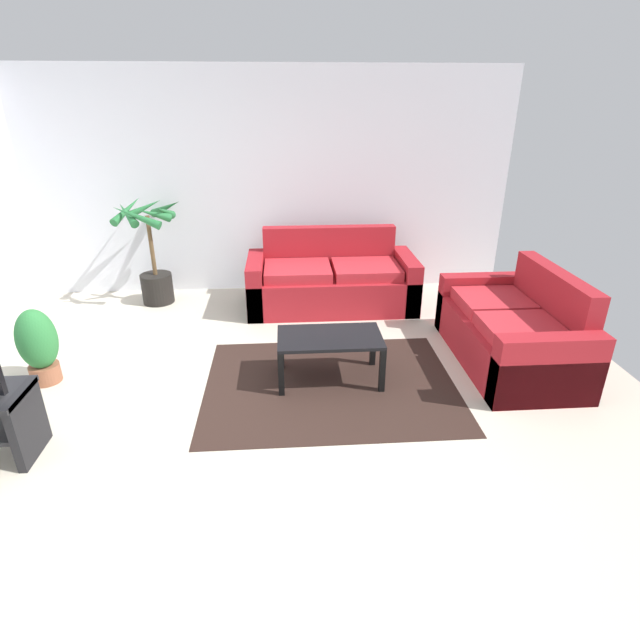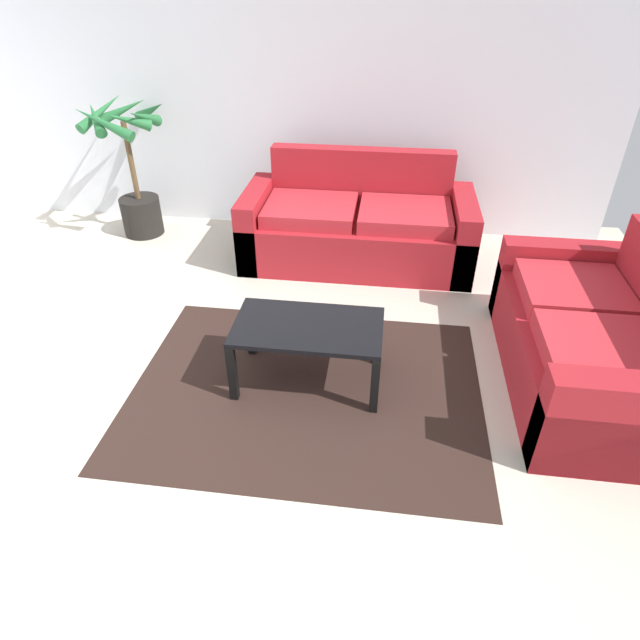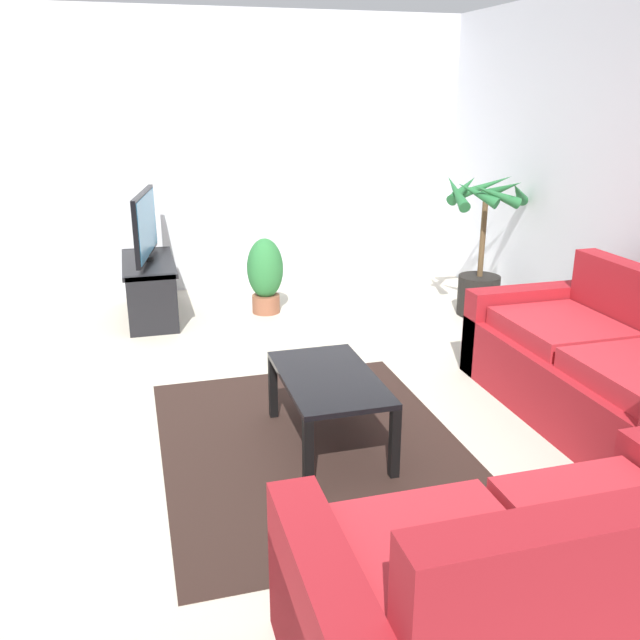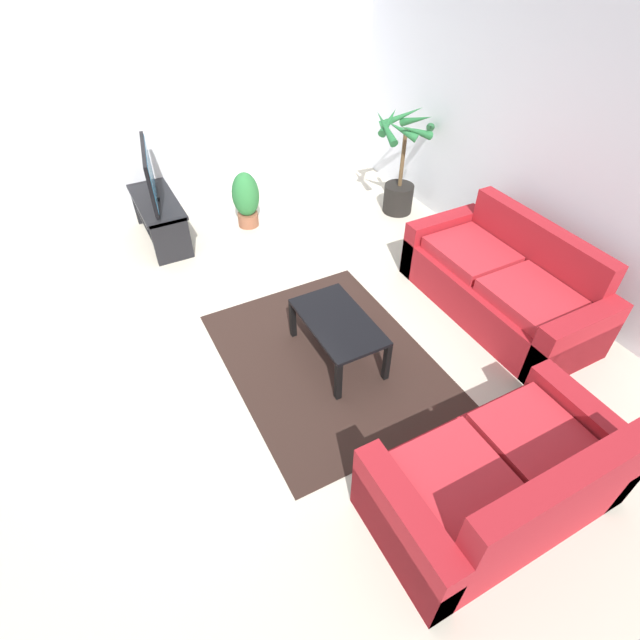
% 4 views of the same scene
% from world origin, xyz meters
% --- Properties ---
extents(ground_plane, '(6.60, 6.60, 0.00)m').
position_xyz_m(ground_plane, '(0.00, 0.00, 0.00)').
color(ground_plane, beige).
extents(wall_left, '(0.06, 6.00, 2.70)m').
position_xyz_m(wall_left, '(-3.00, 0.00, 1.35)').
color(wall_left, silver).
rests_on(wall_left, ground).
extents(couch_main, '(1.98, 0.90, 0.90)m').
position_xyz_m(couch_main, '(0.70, 2.28, 0.30)').
color(couch_main, maroon).
rests_on(couch_main, ground).
extents(couch_loveseat, '(0.90, 1.67, 0.90)m').
position_xyz_m(couch_loveseat, '(2.28, 0.77, 0.30)').
color(couch_loveseat, maroon).
rests_on(couch_loveseat, ground).
extents(tv_stand, '(1.10, 0.45, 0.52)m').
position_xyz_m(tv_stand, '(-2.18, -0.34, 0.34)').
color(tv_stand, black).
rests_on(tv_stand, ground).
extents(tv, '(1.00, 0.22, 0.61)m').
position_xyz_m(tv, '(-2.18, -0.34, 0.84)').
color(tv, black).
rests_on(tv, tv_stand).
extents(coffee_table, '(0.91, 0.52, 0.43)m').
position_xyz_m(coffee_table, '(0.53, 0.55, 0.37)').
color(coffee_table, black).
rests_on(coffee_table, ground).
extents(area_rug, '(2.20, 1.70, 0.01)m').
position_xyz_m(area_rug, '(0.53, 0.45, 0.00)').
color(area_rug, black).
rests_on(area_rug, ground).
extents(potted_palm, '(0.82, 0.78, 1.27)m').
position_xyz_m(potted_palm, '(-1.44, 2.55, 0.56)').
color(potted_palm, black).
rests_on(potted_palm, ground).
extents(potted_plant_small, '(0.33, 0.33, 0.70)m').
position_xyz_m(potted_plant_small, '(-2.01, 0.69, 0.37)').
color(potted_plant_small, brown).
rests_on(potted_plant_small, ground).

